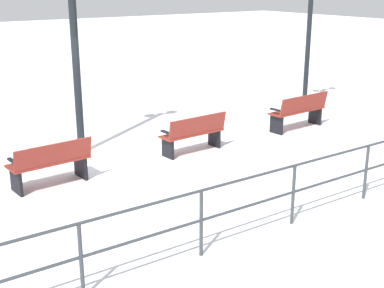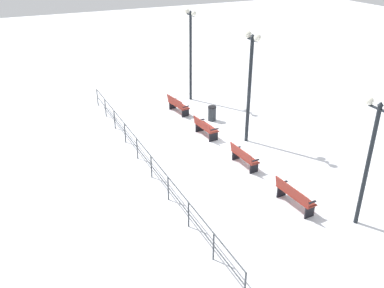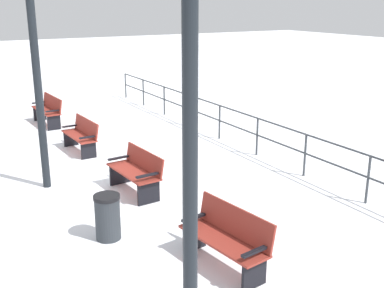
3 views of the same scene
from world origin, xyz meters
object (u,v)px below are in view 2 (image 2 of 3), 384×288
object	(u,v)px
bench_fourth	(178,105)
trash_bin	(212,113)
bench_third	(205,128)
lamppost_middle	(250,72)
bench_nearest	(294,195)
lamppost_far	(191,42)
bench_second	(244,157)
lamppost_near	(372,146)

from	to	relation	value
bench_fourth	trash_bin	world-z (taller)	bench_fourth
bench_third	lamppost_middle	distance (m)	3.45
bench_nearest	lamppost_far	size ratio (longest dim) A/B	0.33
bench_second	bench_third	xyz separation A→B (m)	(-0.12, 3.24, 0.00)
bench_third	lamppost_near	bearing A→B (deg)	-83.51
bench_nearest	trash_bin	distance (m)	8.13
bench_third	lamppost_near	xyz separation A→B (m)	(1.51, -8.09, 2.39)
bench_fourth	lamppost_middle	bearing A→B (deg)	-79.04
bench_second	trash_bin	size ratio (longest dim) A/B	1.98
bench_fourth	lamppost_far	size ratio (longest dim) A/B	0.31
bench_third	bench_fourth	bearing A→B (deg)	86.11
bench_fourth	lamppost_near	size ratio (longest dim) A/B	0.37
bench_fourth	lamppost_far	xyz separation A→B (m)	(1.52, 1.61, 2.86)
lamppost_middle	lamppost_far	distance (m)	6.08
bench_fourth	trash_bin	size ratio (longest dim) A/B	2.06
bench_third	lamppost_middle	world-z (taller)	lamppost_middle
bench_nearest	bench_fourth	distance (m)	9.73
lamppost_near	lamppost_middle	xyz separation A→B (m)	(-0.00, 6.86, 0.45)
bench_second	bench_third	distance (m)	3.24
bench_fourth	trash_bin	xyz separation A→B (m)	(1.20, -1.66, -0.07)
lamppost_far	trash_bin	bearing A→B (deg)	-95.56
lamppost_near	trash_bin	distance (m)	9.98
bench_second	bench_nearest	bearing A→B (deg)	-92.34
bench_third	trash_bin	distance (m)	1.98
trash_bin	lamppost_middle	bearing A→B (deg)	-83.54
lamppost_middle	lamppost_far	size ratio (longest dim) A/B	0.99
bench_third	lamppost_far	xyz separation A→B (m)	(1.51, 4.84, 2.86)
lamppost_near	trash_bin	xyz separation A→B (m)	(-0.32, 9.67, -2.46)
bench_second	bench_fourth	bearing A→B (deg)	87.97
lamppost_near	lamppost_middle	distance (m)	6.87
bench_second	bench_third	world-z (taller)	bench_third
trash_bin	bench_nearest	bearing A→B (deg)	-97.25
lamppost_far	trash_bin	xyz separation A→B (m)	(-0.32, -3.27, -2.93)
bench_nearest	bench_fourth	world-z (taller)	bench_nearest
bench_second	lamppost_middle	world-z (taller)	lamppost_middle
bench_nearest	bench_fourth	size ratio (longest dim) A/B	1.07
bench_nearest	lamppost_near	xyz separation A→B (m)	(1.34, -1.61, 2.35)
bench_fourth	lamppost_far	world-z (taller)	lamppost_far
lamppost_near	lamppost_far	size ratio (longest dim) A/B	0.85
bench_fourth	trash_bin	distance (m)	2.06
bench_nearest	bench_second	size ratio (longest dim) A/B	1.11
trash_bin	bench_second	bearing A→B (deg)	-102.56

